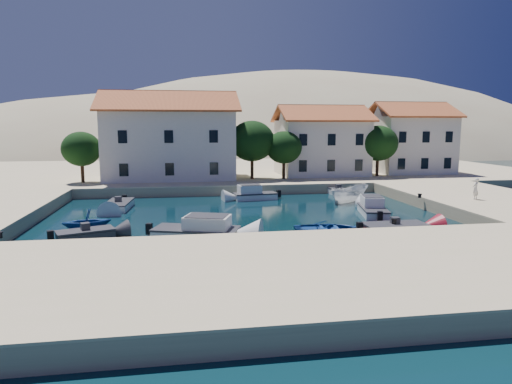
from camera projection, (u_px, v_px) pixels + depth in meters
ground at (267, 249)px, 25.79m from camera, size 400.00×400.00×0.00m
quay_south at (292, 274)px, 19.86m from camera, size 52.00×12.00×1.00m
quay_east at (483, 202)px, 38.69m from camera, size 11.00×20.00×1.00m
quay_north at (232, 172)px, 63.16m from camera, size 80.00×36.00×1.00m
hills at (260, 216)px, 153.19m from camera, size 254.00×176.00×99.00m
building_left at (170, 134)px, 51.35m from camera, size 14.70×9.45×9.70m
building_mid at (321, 140)px, 55.24m from camera, size 10.50×8.40×8.30m
building_right at (410, 137)px, 58.06m from camera, size 9.45×8.40×8.80m
trees at (266, 144)px, 50.67m from camera, size 37.30×5.30×6.45m
bollards at (298, 214)px, 29.84m from camera, size 29.36×9.56×0.30m
motorboat_grey_sw at (86, 235)px, 27.84m from camera, size 3.67×2.63×1.25m
cabin_cruiser_south at (196, 230)px, 28.29m from camera, size 5.69×3.80×1.60m
rowboat_south at (327, 233)px, 29.62m from camera, size 4.53×3.43×0.88m
motorboat_red_se at (395, 229)px, 29.58m from camera, size 4.16×1.91×1.25m
cabin_cruiser_east at (373, 209)px, 35.45m from camera, size 2.74×4.73×1.60m
boat_east at (349, 202)px, 41.37m from camera, size 4.77×3.67×1.74m
motorboat_white_ne at (338, 192)px, 45.93m from camera, size 1.58×3.07×1.25m
rowboat_west at (87, 231)px, 30.23m from camera, size 3.54×3.22×1.60m
motorboat_white_west at (119, 205)px, 38.11m from camera, size 2.25×4.46×1.25m
cabin_cruiser_north at (255, 194)px, 42.93m from camera, size 4.21×2.23×1.60m
pedestrian at (475, 189)px, 36.74m from camera, size 0.76×0.69×1.74m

